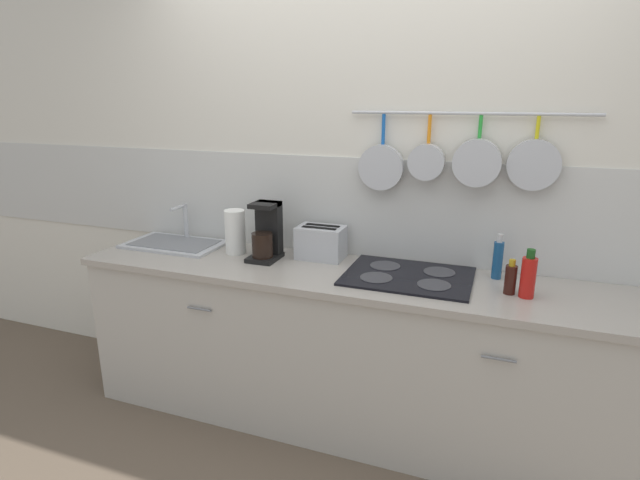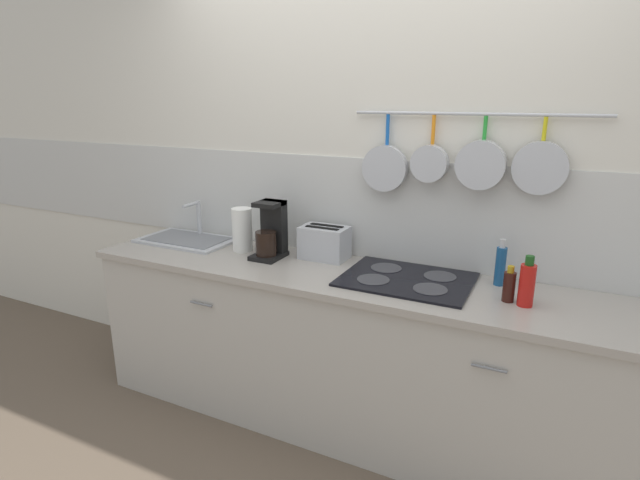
# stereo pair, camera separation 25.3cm
# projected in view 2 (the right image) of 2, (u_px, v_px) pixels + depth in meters

# --- Properties ---
(ground_plane) EXTENTS (12.00, 12.00, 0.00)m
(ground_plane) POSITION_uv_depth(u_px,v_px,m) (348.00, 425.00, 2.75)
(ground_plane) COLOR brown
(wall_back) EXTENTS (7.20, 0.16, 2.60)m
(wall_back) POSITION_uv_depth(u_px,v_px,m) (377.00, 187.00, 2.68)
(wall_back) COLOR silver
(wall_back) RESTS_ON ground_plane
(cabinet_base) EXTENTS (2.91, 0.57, 0.85)m
(cabinet_base) POSITION_uv_depth(u_px,v_px,m) (349.00, 356.00, 2.63)
(cabinet_base) COLOR #B7B2A8
(cabinet_base) RESTS_ON ground_plane
(countertop) EXTENTS (2.95, 0.59, 0.03)m
(countertop) POSITION_uv_depth(u_px,v_px,m) (351.00, 278.00, 2.51)
(countertop) COLOR #A59E93
(countertop) RESTS_ON cabinet_base
(sink_basin) EXTENTS (0.58, 0.34, 0.23)m
(sink_basin) POSITION_uv_depth(u_px,v_px,m) (187.00, 238.00, 3.08)
(sink_basin) COLOR #B7BABF
(sink_basin) RESTS_ON countertop
(paper_towel_roll) EXTENTS (0.12, 0.12, 0.25)m
(paper_towel_roll) POSITION_uv_depth(u_px,v_px,m) (242.00, 230.00, 2.87)
(paper_towel_roll) COLOR white
(paper_towel_roll) RESTS_ON countertop
(coffee_maker) EXTENTS (0.15, 0.20, 0.31)m
(coffee_maker) POSITION_uv_depth(u_px,v_px,m) (271.00, 234.00, 2.75)
(coffee_maker) COLOR black
(coffee_maker) RESTS_ON countertop
(toaster) EXTENTS (0.27, 0.17, 0.18)m
(toaster) POSITION_uv_depth(u_px,v_px,m) (324.00, 243.00, 2.73)
(toaster) COLOR #B7BABF
(toaster) RESTS_ON countertop
(cooktop) EXTENTS (0.62, 0.47, 0.01)m
(cooktop) POSITION_uv_depth(u_px,v_px,m) (407.00, 279.00, 2.42)
(cooktop) COLOR black
(cooktop) RESTS_ON countertop
(bottle_cooking_wine) EXTENTS (0.05, 0.05, 0.23)m
(bottle_cooking_wine) POSITION_uv_depth(u_px,v_px,m) (500.00, 265.00, 2.34)
(bottle_cooking_wine) COLOR navy
(bottle_cooking_wine) RESTS_ON countertop
(bottle_olive_oil) EXTENTS (0.05, 0.05, 0.16)m
(bottle_olive_oil) POSITION_uv_depth(u_px,v_px,m) (509.00, 286.00, 2.16)
(bottle_olive_oil) COLOR #33140F
(bottle_olive_oil) RESTS_ON countertop
(bottle_sesame_oil) EXTENTS (0.07, 0.07, 0.22)m
(bottle_sesame_oil) POSITION_uv_depth(u_px,v_px,m) (527.00, 284.00, 2.11)
(bottle_sesame_oil) COLOR red
(bottle_sesame_oil) RESTS_ON countertop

